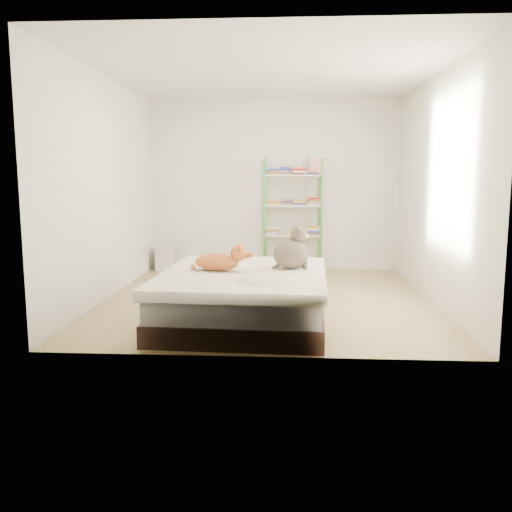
# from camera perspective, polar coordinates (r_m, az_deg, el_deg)

# --- Properties ---
(room) EXTENTS (3.81, 4.21, 2.61)m
(room) POSITION_cam_1_polar(r_m,az_deg,el_deg) (6.30, 1.31, 7.13)
(room) COLOR tan
(room) RESTS_ON ground
(bed) EXTENTS (1.69, 2.07, 0.51)m
(bed) POSITION_cam_1_polar(r_m,az_deg,el_deg) (5.40, -1.26, -4.30)
(bed) COLOR #402C20
(bed) RESTS_ON ground
(orange_cat) EXTENTS (0.58, 0.39, 0.22)m
(orange_cat) POSITION_cam_1_polar(r_m,az_deg,el_deg) (5.40, -4.15, -0.40)
(orange_cat) COLOR #E0602D
(orange_cat) RESTS_ON bed
(grey_cat) EXTENTS (0.44, 0.39, 0.44)m
(grey_cat) POSITION_cam_1_polar(r_m,az_deg,el_deg) (5.48, 3.71, 0.90)
(grey_cat) COLOR #68594C
(grey_cat) RESTS_ON bed
(shelf_unit) EXTENTS (0.91, 0.36, 1.74)m
(shelf_unit) POSITION_cam_1_polar(r_m,az_deg,el_deg) (8.20, 3.96, 4.53)
(shelf_unit) COLOR green
(shelf_unit) RESTS_ON ground
(cardboard_box) EXTENTS (0.66, 0.69, 0.42)m
(cardboard_box) POSITION_cam_1_polar(r_m,az_deg,el_deg) (7.08, 2.34, -1.82)
(cardboard_box) COLOR olive
(cardboard_box) RESTS_ON ground
(white_bin) EXTENTS (0.34, 0.31, 0.37)m
(white_bin) POSITION_cam_1_polar(r_m,az_deg,el_deg) (8.46, -9.47, -0.20)
(white_bin) COLOR silver
(white_bin) RESTS_ON ground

